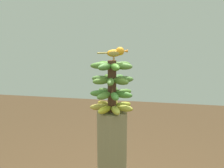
% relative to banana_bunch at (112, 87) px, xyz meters
% --- Properties ---
extents(banana_bunch, '(0.29, 0.28, 0.33)m').
position_rel_banana_bunch_xyz_m(banana_bunch, '(0.00, 0.00, 0.00)').
color(banana_bunch, '#4C2D1E').
rests_on(banana_bunch, banana_tree).
extents(perched_bird, '(0.18, 0.10, 0.08)m').
position_rel_banana_bunch_xyz_m(perched_bird, '(0.03, 0.00, 0.22)').
color(perched_bird, '#C68933').
rests_on(perched_bird, banana_bunch).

